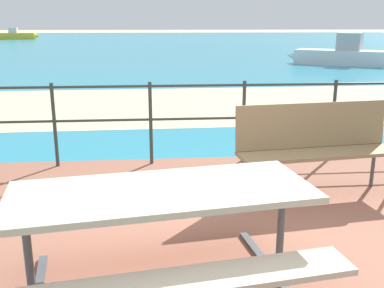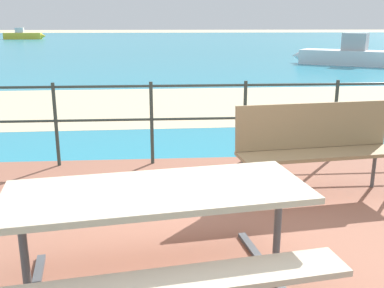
{
  "view_description": "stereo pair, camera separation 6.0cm",
  "coord_description": "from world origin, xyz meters",
  "px_view_note": "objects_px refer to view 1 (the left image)",
  "views": [
    {
      "loc": [
        -0.55,
        -3.0,
        1.8
      ],
      "look_at": [
        -0.15,
        1.48,
        0.56
      ],
      "focal_mm": 41.22,
      "sensor_mm": 36.0,
      "label": 1
    },
    {
      "loc": [
        -0.49,
        -3.01,
        1.8
      ],
      "look_at": [
        -0.15,
        1.48,
        0.56
      ],
      "focal_mm": 41.22,
      "sensor_mm": 36.0,
      "label": 2
    }
  ],
  "objects_px": {
    "boat_near": "(17,36)",
    "boat_far": "(340,55)",
    "park_bench": "(315,141)",
    "picnic_table": "(162,214)"
  },
  "relations": [
    {
      "from": "boat_near",
      "to": "boat_far",
      "type": "height_order",
      "value": "boat_far"
    },
    {
      "from": "park_bench",
      "to": "boat_far",
      "type": "relative_size",
      "value": 0.4
    },
    {
      "from": "picnic_table",
      "to": "park_bench",
      "type": "xyz_separation_m",
      "value": [
        1.6,
        1.69,
        -0.02
      ]
    },
    {
      "from": "boat_far",
      "to": "picnic_table",
      "type": "bearing_deg",
      "value": 98.37
    },
    {
      "from": "picnic_table",
      "to": "boat_far",
      "type": "relative_size",
      "value": 0.49
    },
    {
      "from": "picnic_table",
      "to": "park_bench",
      "type": "relative_size",
      "value": 1.21
    },
    {
      "from": "picnic_table",
      "to": "boat_far",
      "type": "distance_m",
      "value": 18.59
    },
    {
      "from": "park_bench",
      "to": "boat_far",
      "type": "bearing_deg",
      "value": 58.75
    },
    {
      "from": "park_bench",
      "to": "boat_far",
      "type": "height_order",
      "value": "boat_far"
    },
    {
      "from": "park_bench",
      "to": "boat_near",
      "type": "height_order",
      "value": "boat_near"
    }
  ]
}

